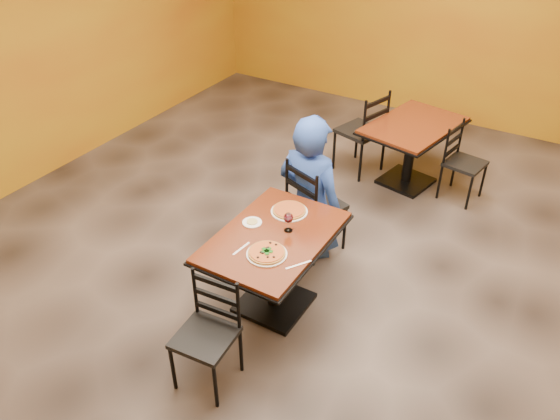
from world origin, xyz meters
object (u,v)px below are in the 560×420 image
Objects in this scene: chair_main_far at (316,206)px; chair_second_left at (360,131)px; plate_main at (267,254)px; diner at (310,186)px; wine_glass at (288,221)px; table_second at (412,140)px; chair_second_right at (465,164)px; plate_far at (289,211)px; pizza_main at (267,252)px; side_plate at (252,222)px; table_main at (274,254)px; pizza_far at (289,210)px; chair_main_near at (205,338)px.

chair_main_far is 0.96× the size of chair_second_left.
plate_main is (0.16, -1.14, 0.27)m from chair_main_far.
diner reaches higher than plate_main.
wine_glass is (-0.01, 0.35, 0.08)m from plate_main.
table_second is 0.63m from chair_second_right.
plate_far is (-0.14, 0.58, 0.00)m from plate_main.
side_plate is at bearing 138.08° from pizza_main.
table_main is 1.22× the size of chair_second_left.
plate_far is 1.11× the size of pizza_far.
diner is (-1.02, -1.66, 0.28)m from chair_second_right.
side_plate is (-0.18, -0.29, 0.00)m from plate_far.
plate_far is (-0.05, 1.26, 0.32)m from chair_main_near.
chair_second_left is 3.26× the size of plate_far.
chair_second_left is (-0.35, 2.52, -0.05)m from table_main.
diner is (-0.13, 0.87, 0.15)m from table_main.
table_main is at bearing -96.00° from table_second.
diner reaches higher than chair_second_right.
diner is 1.13m from pizza_main.
table_main is at bearing 170.68° from chair_second_right.
chair_second_right is at bearing 66.74° from pizza_far.
pizza_main reaches higher than table_main.
chair_main_far is 0.23m from diner.
wine_glass reaches higher than pizza_far.
wine_glass is at bearing 109.50° from diner.
pizza_main is (0.16, -1.14, 0.29)m from chair_main_far.
pizza_far is (0.03, -0.56, 0.29)m from chair_main_far.
chair_main_near is 0.90× the size of chair_main_far.
pizza_far is 0.27m from wine_glass.
table_main is 2.68m from chair_second_right.
pizza_far is at bearing 87.44° from chair_main_near.
side_plate is (-1.12, -2.48, 0.33)m from chair_second_right.
diner is at bearing -103.55° from table_second.
chair_main_far is at bearing 79.66° from side_plate.
table_second is at bearing 84.00° from table_main.
pizza_main is (-0.18, -2.76, 0.22)m from table_second.
plate_main is (0.44, -2.76, 0.25)m from chair_second_left.
side_plate is at bearing -101.42° from table_second.
table_second is 0.62m from chair_second_left.
chair_second_left is at bearing 92.75° from side_plate.
diner is 0.54m from pizza_far.
diner reaches higher than pizza_far.
table_main is at bearing 109.42° from plate_main.
chair_main_far is at bearing 92.58° from plate_far.
diner is 4.53× the size of plate_main.
side_plate is at bearing 87.44° from diner.
chair_second_right is 2.74× the size of plate_far.
chair_main_near is 3.46m from chair_second_left.
plate_far is (-0.14, 0.58, -0.02)m from pizza_main.
table_second is at bearing 78.58° from side_plate.
chair_main_near is 3.07× the size of pizza_main.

